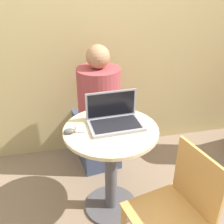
% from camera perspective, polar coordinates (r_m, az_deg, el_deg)
% --- Properties ---
extents(ground_plane, '(12.00, 12.00, 0.00)m').
position_cam_1_polar(ground_plane, '(2.27, -0.20, -19.73)').
color(ground_plane, '#7F6B56').
extents(back_wall, '(7.00, 0.05, 2.60)m').
position_cam_1_polar(back_wall, '(2.44, -5.04, 19.04)').
color(back_wall, tan).
rests_on(back_wall, ground_plane).
extents(round_table, '(0.65, 0.65, 0.74)m').
position_cam_1_polar(round_table, '(1.93, -0.23, -9.77)').
color(round_table, '#4C4C51').
rests_on(round_table, ground_plane).
extents(laptop, '(0.38, 0.25, 0.22)m').
position_cam_1_polar(laptop, '(1.82, 0.51, -1.45)').
color(laptop, gray).
rests_on(laptop, round_table).
extents(cell_phone, '(0.07, 0.10, 0.02)m').
position_cam_1_polar(cell_phone, '(1.78, -6.83, -3.68)').
color(cell_phone, silver).
rests_on(cell_phone, round_table).
extents(computer_mouse, '(0.07, 0.05, 0.04)m').
position_cam_1_polar(computer_mouse, '(1.75, -9.34, -4.13)').
color(computer_mouse, '#4C4C51').
rests_on(computer_mouse, round_table).
extents(chair_empty, '(0.48, 0.48, 0.83)m').
position_cam_1_polar(chair_empty, '(1.67, 13.59, -20.64)').
color(chair_empty, tan).
rests_on(chair_empty, ground_plane).
extents(person_seated, '(0.42, 0.59, 1.18)m').
position_cam_1_polar(person_seated, '(2.42, -3.20, -1.40)').
color(person_seated, '#3D4766').
rests_on(person_seated, ground_plane).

